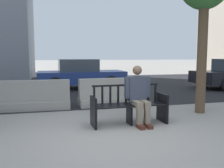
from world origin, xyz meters
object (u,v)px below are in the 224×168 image
at_px(jersey_barrier_left, 34,98).
at_px(street_bench, 129,107).
at_px(jersey_barrier_centre, 111,94).
at_px(car_sedan_far, 81,74).
at_px(seated_person, 138,94).

bearing_deg(jersey_barrier_left, street_bench, -46.16).
bearing_deg(jersey_barrier_left, jersey_barrier_centre, 1.15).
relative_size(street_bench, jersey_barrier_left, 0.84).
relative_size(jersey_barrier_centre, jersey_barrier_left, 1.00).
bearing_deg(jersey_barrier_centre, jersey_barrier_left, -178.85).
height_order(jersey_barrier_left, car_sedan_far, car_sedan_far).
xyz_separation_m(seated_person, car_sedan_far, (-0.38, 6.60, -0.01)).
bearing_deg(car_sedan_far, jersey_barrier_centre, -85.35).
xyz_separation_m(street_bench, jersey_barrier_left, (-2.12, 2.21, -0.06)).
distance_m(street_bench, car_sedan_far, 6.56).
height_order(seated_person, car_sedan_far, car_sedan_far).
xyz_separation_m(jersey_barrier_centre, jersey_barrier_left, (-2.28, -0.05, 0.00)).
distance_m(seated_person, jersey_barrier_centre, 2.33).
bearing_deg(jersey_barrier_centre, car_sedan_far, 94.65).
height_order(jersey_barrier_centre, car_sedan_far, car_sedan_far).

